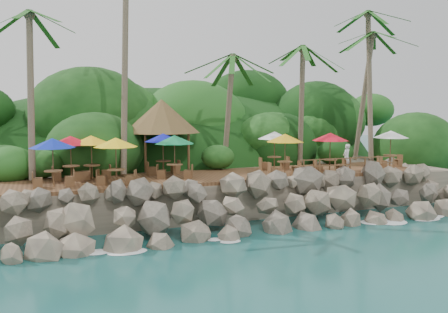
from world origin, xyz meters
name	(u,v)px	position (x,y,z in m)	size (l,w,h in m)	color
ground	(268,237)	(0.00, 0.00, 0.00)	(140.00, 140.00, 0.00)	#19514F
land_base	(179,174)	(0.00, 16.00, 1.05)	(32.00, 25.20, 2.10)	gray
jungle_hill	(158,174)	(0.00, 23.50, 0.00)	(44.80, 28.00, 15.40)	#143811
seawall	(251,206)	(0.00, 2.00, 1.15)	(29.00, 4.00, 2.30)	gray
terrace	(224,176)	(0.00, 6.00, 2.20)	(26.00, 5.00, 0.20)	brown
jungle_foliage	(183,188)	(0.00, 15.00, 0.00)	(44.00, 16.00, 12.00)	#143811
foam_line	(265,235)	(0.00, 0.30, 0.03)	(25.20, 0.80, 0.06)	white
palms	(250,17)	(2.90, 8.67, 12.29)	(29.26, 7.27, 15.54)	brown
palapa	(162,116)	(-2.83, 10.03, 5.79)	(5.11, 5.11, 4.60)	brown
dining_clusters	(204,141)	(-1.39, 5.69, 4.37)	(23.81, 5.31, 2.49)	brown
railing	(350,164)	(7.42, 3.65, 2.91)	(7.20, 0.10, 1.00)	brown
waiter	(347,157)	(8.08, 4.96, 3.15)	(0.62, 0.41, 1.70)	white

